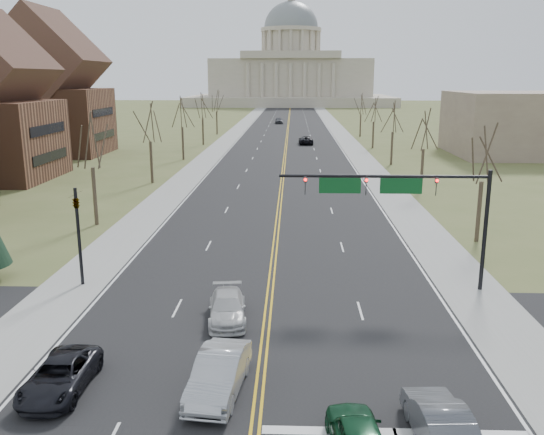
# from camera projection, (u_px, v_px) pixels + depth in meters

# --- Properties ---
(ground) EXTENTS (600.00, 600.00, 0.00)m
(ground) POSITION_uv_depth(u_px,v_px,m) (257.00, 414.00, 21.63)
(ground) COLOR #505B2D
(ground) RESTS_ON ground
(road) EXTENTS (20.00, 380.00, 0.01)m
(road) POSITION_uv_depth(u_px,v_px,m) (287.00, 134.00, 128.41)
(road) COLOR black
(road) RESTS_ON ground
(cross_road) EXTENTS (120.00, 14.00, 0.01)m
(cross_road) POSITION_uv_depth(u_px,v_px,m) (265.00, 342.00, 27.45)
(cross_road) COLOR black
(cross_road) RESTS_ON ground
(sidewalk_left) EXTENTS (4.00, 380.00, 0.03)m
(sidewalk_left) POSITION_uv_depth(u_px,v_px,m) (234.00, 134.00, 128.83)
(sidewalk_left) COLOR gray
(sidewalk_left) RESTS_ON ground
(sidewalk_right) EXTENTS (4.00, 380.00, 0.03)m
(sidewalk_right) POSITION_uv_depth(u_px,v_px,m) (341.00, 134.00, 127.98)
(sidewalk_right) COLOR gray
(sidewalk_right) RESTS_ON ground
(center_line) EXTENTS (0.42, 380.00, 0.01)m
(center_line) POSITION_uv_depth(u_px,v_px,m) (287.00, 134.00, 128.41)
(center_line) COLOR gold
(center_line) RESTS_ON road
(edge_line_left) EXTENTS (0.15, 380.00, 0.01)m
(edge_line_left) POSITION_uv_depth(u_px,v_px,m) (244.00, 134.00, 128.75)
(edge_line_left) COLOR silver
(edge_line_left) RESTS_ON road
(edge_line_right) EXTENTS (0.15, 380.00, 0.01)m
(edge_line_right) POSITION_uv_depth(u_px,v_px,m) (331.00, 134.00, 128.06)
(edge_line_right) COLOR silver
(edge_line_right) RESTS_ON road
(stop_bar) EXTENTS (9.50, 0.50, 0.01)m
(stop_bar) POSITION_uv_depth(u_px,v_px,m) (395.00, 432.00, 20.48)
(stop_bar) COLOR silver
(stop_bar) RESTS_ON road
(capitol) EXTENTS (90.00, 60.00, 50.00)m
(capitol) POSITION_uv_depth(u_px,v_px,m) (291.00, 73.00, 260.85)
(capitol) COLOR #B8AB99
(capitol) RESTS_ON ground
(signal_mast) EXTENTS (12.12, 0.44, 7.20)m
(signal_mast) POSITION_uv_depth(u_px,v_px,m) (400.00, 194.00, 33.10)
(signal_mast) COLOR black
(signal_mast) RESTS_ON ground
(signal_left) EXTENTS (0.32, 0.36, 6.00)m
(signal_left) POSITION_uv_depth(u_px,v_px,m) (78.00, 226.00, 34.26)
(signal_left) COLOR black
(signal_left) RESTS_ON ground
(tree_r_0) EXTENTS (3.74, 3.74, 8.50)m
(tree_r_0) POSITION_uv_depth(u_px,v_px,m) (484.00, 157.00, 42.83)
(tree_r_0) COLOR #32261D
(tree_r_0) RESTS_ON ground
(tree_l_0) EXTENTS (3.96, 3.96, 9.00)m
(tree_l_0) POSITION_uv_depth(u_px,v_px,m) (91.00, 144.00, 47.71)
(tree_l_0) COLOR #32261D
(tree_l_0) RESTS_ON ground
(tree_r_1) EXTENTS (3.74, 3.74, 8.50)m
(tree_r_1) POSITION_uv_depth(u_px,v_px,m) (424.00, 132.00, 62.24)
(tree_r_1) COLOR #32261D
(tree_r_1) RESTS_ON ground
(tree_l_1) EXTENTS (3.96, 3.96, 9.00)m
(tree_l_1) POSITION_uv_depth(u_px,v_px,m) (150.00, 124.00, 67.12)
(tree_l_1) COLOR #32261D
(tree_l_1) RESTS_ON ground
(tree_r_2) EXTENTS (3.74, 3.74, 8.50)m
(tree_r_2) POSITION_uv_depth(u_px,v_px,m) (393.00, 119.00, 81.65)
(tree_r_2) COLOR #32261D
(tree_r_2) RESTS_ON ground
(tree_l_2) EXTENTS (3.96, 3.96, 9.00)m
(tree_l_2) POSITION_uv_depth(u_px,v_px,m) (182.00, 114.00, 86.54)
(tree_l_2) COLOR #32261D
(tree_l_2) RESTS_ON ground
(tree_r_3) EXTENTS (3.74, 3.74, 8.50)m
(tree_r_3) POSITION_uv_depth(u_px,v_px,m) (374.00, 111.00, 101.07)
(tree_r_3) COLOR #32261D
(tree_r_3) RESTS_ON ground
(tree_l_3) EXTENTS (3.96, 3.96, 9.00)m
(tree_l_3) POSITION_uv_depth(u_px,v_px,m) (202.00, 107.00, 105.95)
(tree_l_3) COLOR #32261D
(tree_l_3) RESTS_ON ground
(tree_r_4) EXTENTS (3.74, 3.74, 8.50)m
(tree_r_4) POSITION_uv_depth(u_px,v_px,m) (361.00, 105.00, 120.48)
(tree_r_4) COLOR #32261D
(tree_r_4) RESTS_ON ground
(tree_l_4) EXTENTS (3.96, 3.96, 9.00)m
(tree_l_4) POSITION_uv_depth(u_px,v_px,m) (216.00, 102.00, 125.37)
(tree_l_4) COLOR #32261D
(tree_l_4) RESTS_ON ground
(bldg_left_far) EXTENTS (17.10, 14.28, 23.25)m
(bldg_left_far) POSITION_uv_depth(u_px,v_px,m) (50.00, 95.00, 92.54)
(bldg_left_far) COLOR brown
(bldg_left_far) RESTS_ON ground
(bldg_right_mass) EXTENTS (25.00, 20.00, 10.00)m
(bldg_right_mass) POSITION_uv_depth(u_px,v_px,m) (533.00, 124.00, 92.81)
(bldg_right_mass) COLOR #796556
(bldg_right_mass) RESTS_ON ground
(car_nb_outer_lead) EXTENTS (1.95, 4.83, 1.56)m
(car_nb_outer_lead) POSITION_uv_depth(u_px,v_px,m) (440.00, 423.00, 19.71)
(car_nb_outer_lead) COLOR #4F5257
(car_nb_outer_lead) RESTS_ON road
(car_sb_inner_lead) EXTENTS (2.30, 5.19, 1.65)m
(car_sb_inner_lead) POSITION_uv_depth(u_px,v_px,m) (219.00, 374.00, 22.90)
(car_sb_inner_lead) COLOR #A5A9AD
(car_sb_inner_lead) RESTS_ON road
(car_sb_outer_lead) EXTENTS (2.23, 4.77, 1.32)m
(car_sb_outer_lead) POSITION_uv_depth(u_px,v_px,m) (60.00, 376.00, 23.07)
(car_sb_outer_lead) COLOR black
(car_sb_outer_lead) RESTS_ON road
(car_sb_inner_second) EXTENTS (2.38, 4.83, 1.35)m
(car_sb_inner_second) POSITION_uv_depth(u_px,v_px,m) (227.00, 308.00, 29.82)
(car_sb_inner_second) COLOR silver
(car_sb_inner_second) RESTS_ON road
(car_far_nb) EXTENTS (2.72, 5.59, 1.53)m
(car_far_nb) POSITION_uv_depth(u_px,v_px,m) (306.00, 140.00, 108.31)
(car_far_nb) COLOR black
(car_far_nb) RESTS_ON road
(car_far_sb) EXTENTS (2.39, 5.08, 1.68)m
(car_far_sb) POSITION_uv_depth(u_px,v_px,m) (279.00, 120.00, 156.27)
(car_far_sb) COLOR #46484D
(car_far_sb) RESTS_ON road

